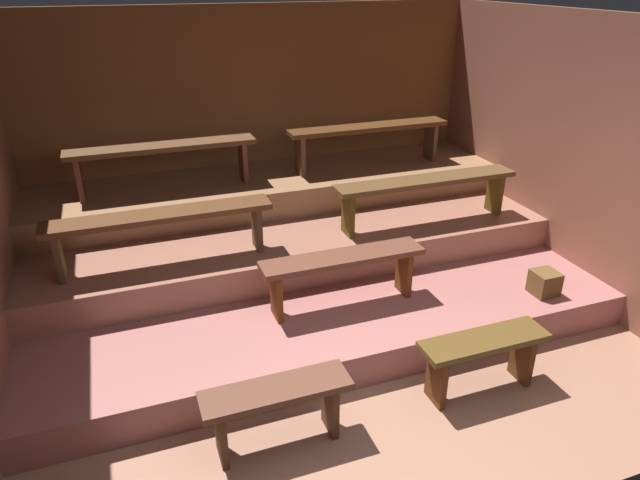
{
  "coord_description": "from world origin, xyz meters",
  "views": [
    {
      "loc": [
        -1.57,
        -2.23,
        2.99
      ],
      "look_at": [
        0.12,
        2.38,
        0.66
      ],
      "focal_mm": 31.99,
      "sensor_mm": 36.0,
      "label": 1
    }
  ],
  "objects_px": {
    "bench_floor_right": "(483,352)",
    "bench_middle_left": "(161,222)",
    "bench_lower_center": "(343,266)",
    "wooden_crate_lower": "(544,283)",
    "bench_middle_right": "(426,186)",
    "bench_upper_left": "(163,153)",
    "bench_upper_right": "(368,133)",
    "bench_floor_left": "(277,402)"
  },
  "relations": [
    {
      "from": "bench_floor_right",
      "to": "bench_middle_left",
      "type": "xyz_separation_m",
      "value": [
        -2.13,
        1.83,
        0.64
      ]
    },
    {
      "from": "bench_lower_center",
      "to": "wooden_crate_lower",
      "type": "height_order",
      "value": "bench_lower_center"
    },
    {
      "from": "bench_lower_center",
      "to": "bench_middle_right",
      "type": "height_order",
      "value": "bench_middle_right"
    },
    {
      "from": "wooden_crate_lower",
      "to": "bench_middle_right",
      "type": "bearing_deg",
      "value": 116.15
    },
    {
      "from": "bench_floor_right",
      "to": "bench_lower_center",
      "type": "bearing_deg",
      "value": 123.18
    },
    {
      "from": "bench_middle_right",
      "to": "bench_upper_left",
      "type": "bearing_deg",
      "value": 156.57
    },
    {
      "from": "bench_middle_left",
      "to": "wooden_crate_lower",
      "type": "relative_size",
      "value": 8.8
    },
    {
      "from": "bench_lower_center",
      "to": "bench_upper_right",
      "type": "bearing_deg",
      "value": 60.04
    },
    {
      "from": "bench_lower_center",
      "to": "wooden_crate_lower",
      "type": "relative_size",
      "value": 6.52
    },
    {
      "from": "wooden_crate_lower",
      "to": "bench_middle_left",
      "type": "bearing_deg",
      "value": 159.44
    },
    {
      "from": "bench_lower_center",
      "to": "bench_upper_right",
      "type": "xyz_separation_m",
      "value": [
        1.04,
        1.8,
        0.62
      ]
    },
    {
      "from": "bench_upper_right",
      "to": "bench_floor_right",
      "type": "bearing_deg",
      "value": -96.45
    },
    {
      "from": "bench_upper_right",
      "to": "bench_floor_left",
      "type": "bearing_deg",
      "value": -124.12
    },
    {
      "from": "bench_middle_right",
      "to": "wooden_crate_lower",
      "type": "height_order",
      "value": "bench_middle_right"
    },
    {
      "from": "bench_upper_left",
      "to": "bench_upper_right",
      "type": "height_order",
      "value": "same"
    },
    {
      "from": "bench_upper_right",
      "to": "bench_middle_left",
      "type": "bearing_deg",
      "value": -156.57
    },
    {
      "from": "bench_floor_right",
      "to": "bench_upper_left",
      "type": "relative_size",
      "value": 0.54
    },
    {
      "from": "bench_lower_center",
      "to": "bench_middle_left",
      "type": "xyz_separation_m",
      "value": [
        -1.41,
        0.74,
        0.32
      ]
    },
    {
      "from": "bench_floor_left",
      "to": "bench_middle_right",
      "type": "bearing_deg",
      "value": 40.72
    },
    {
      "from": "bench_middle_right",
      "to": "bench_upper_left",
      "type": "distance_m",
      "value": 2.69
    },
    {
      "from": "bench_middle_left",
      "to": "bench_upper_right",
      "type": "distance_m",
      "value": 2.69
    },
    {
      "from": "bench_floor_left",
      "to": "bench_floor_right",
      "type": "height_order",
      "value": "same"
    },
    {
      "from": "bench_upper_left",
      "to": "wooden_crate_lower",
      "type": "distance_m",
      "value": 3.9
    },
    {
      "from": "bench_floor_left",
      "to": "bench_floor_right",
      "type": "bearing_deg",
      "value": 0.0
    },
    {
      "from": "bench_floor_left",
      "to": "bench_middle_right",
      "type": "distance_m",
      "value": 2.88
    },
    {
      "from": "bench_lower_center",
      "to": "bench_middle_right",
      "type": "xyz_separation_m",
      "value": [
        1.21,
        0.74,
        0.32
      ]
    },
    {
      "from": "bench_middle_right",
      "to": "bench_upper_right",
      "type": "height_order",
      "value": "bench_upper_right"
    },
    {
      "from": "bench_middle_right",
      "to": "bench_upper_right",
      "type": "relative_size",
      "value": 1.03
    },
    {
      "from": "bench_floor_right",
      "to": "bench_middle_right",
      "type": "bearing_deg",
      "value": 74.91
    },
    {
      "from": "bench_lower_center",
      "to": "bench_upper_right",
      "type": "distance_m",
      "value": 2.17
    },
    {
      "from": "bench_upper_left",
      "to": "bench_upper_right",
      "type": "xyz_separation_m",
      "value": [
        2.29,
        0.0,
        0.0
      ]
    },
    {
      "from": "bench_floor_left",
      "to": "bench_middle_left",
      "type": "height_order",
      "value": "bench_middle_left"
    },
    {
      "from": "bench_middle_right",
      "to": "bench_floor_left",
      "type": "bearing_deg",
      "value": -139.28
    },
    {
      "from": "bench_floor_right",
      "to": "bench_upper_right",
      "type": "height_order",
      "value": "bench_upper_right"
    },
    {
      "from": "bench_lower_center",
      "to": "bench_middle_left",
      "type": "height_order",
      "value": "bench_middle_left"
    },
    {
      "from": "bench_middle_left",
      "to": "bench_upper_left",
      "type": "bearing_deg",
      "value": 81.12
    },
    {
      "from": "bench_upper_left",
      "to": "bench_upper_right",
      "type": "relative_size",
      "value": 1.0
    },
    {
      "from": "bench_upper_left",
      "to": "wooden_crate_lower",
      "type": "height_order",
      "value": "bench_upper_left"
    },
    {
      "from": "bench_lower_center",
      "to": "bench_upper_right",
      "type": "relative_size",
      "value": 0.76
    },
    {
      "from": "bench_floor_left",
      "to": "bench_upper_left",
      "type": "height_order",
      "value": "bench_upper_left"
    },
    {
      "from": "bench_lower_center",
      "to": "bench_upper_left",
      "type": "xyz_separation_m",
      "value": [
        -1.25,
        1.8,
        0.62
      ]
    },
    {
      "from": "bench_middle_left",
      "to": "bench_middle_right",
      "type": "height_order",
      "value": "same"
    }
  ]
}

